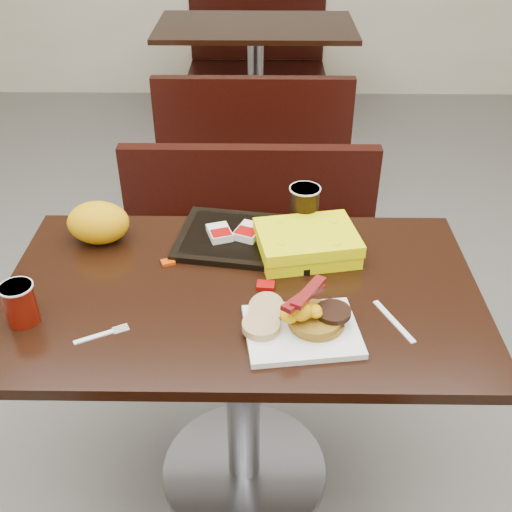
{
  "coord_description": "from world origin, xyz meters",
  "views": [
    {
      "loc": [
        0.05,
        -1.22,
        1.69
      ],
      "look_at": [
        0.04,
        0.04,
        0.82
      ],
      "focal_mm": 42.75,
      "sensor_mm": 36.0,
      "label": 1
    }
  ],
  "objects_px": {
    "table_far": "(256,85)",
    "paper_bag": "(98,223)",
    "table_near": "(243,391)",
    "coffee_cup_far": "(304,206)",
    "hashbrown_sleeve_left": "(220,233)",
    "bench_near_n": "(249,257)",
    "coffee_cup_near": "(20,304)",
    "knife": "(394,321)",
    "tray": "(247,239)",
    "bench_far_s": "(254,131)",
    "hashbrown_sleeve_right": "(249,232)",
    "clamshell": "(307,243)",
    "pancake_stack": "(317,319)",
    "fork": "(94,337)",
    "bench_far_n": "(257,55)",
    "platter": "(302,331)"
  },
  "relations": [
    {
      "from": "hashbrown_sleeve_left",
      "to": "bench_near_n",
      "type": "bearing_deg",
      "value": 63.56
    },
    {
      "from": "pancake_stack",
      "to": "coffee_cup_near",
      "type": "relative_size",
      "value": 1.28
    },
    {
      "from": "pancake_stack",
      "to": "knife",
      "type": "relative_size",
      "value": 0.81
    },
    {
      "from": "coffee_cup_near",
      "to": "knife",
      "type": "relative_size",
      "value": 0.64
    },
    {
      "from": "table_far",
      "to": "pancake_stack",
      "type": "distance_m",
      "value": 2.79
    },
    {
      "from": "knife",
      "to": "paper_bag",
      "type": "distance_m",
      "value": 0.84
    },
    {
      "from": "bench_far_n",
      "to": "pancake_stack",
      "type": "xyz_separation_m",
      "value": [
        0.18,
        -3.45,
        0.42
      ]
    },
    {
      "from": "table_near",
      "to": "coffee_cup_near",
      "type": "xyz_separation_m",
      "value": [
        -0.51,
        -0.13,
        0.43
      ]
    },
    {
      "from": "coffee_cup_far",
      "to": "hashbrown_sleeve_left",
      "type": "bearing_deg",
      "value": -162.89
    },
    {
      "from": "bench_near_n",
      "to": "platter",
      "type": "bearing_deg",
      "value": -80.55
    },
    {
      "from": "bench_near_n",
      "to": "knife",
      "type": "height_order",
      "value": "knife"
    },
    {
      "from": "hashbrown_sleeve_right",
      "to": "clamshell",
      "type": "bearing_deg",
      "value": 0.51
    },
    {
      "from": "bench_far_s",
      "to": "tray",
      "type": "relative_size",
      "value": 2.63
    },
    {
      "from": "paper_bag",
      "to": "clamshell",
      "type": "bearing_deg",
      "value": -5.87
    },
    {
      "from": "paper_bag",
      "to": "tray",
      "type": "bearing_deg",
      "value": 0.18
    },
    {
      "from": "table_near",
      "to": "hashbrown_sleeve_right",
      "type": "xyz_separation_m",
      "value": [
        0.01,
        0.22,
        0.4
      ]
    },
    {
      "from": "table_far",
      "to": "bench_far_s",
      "type": "xyz_separation_m",
      "value": [
        0.0,
        -0.7,
        -0.02
      ]
    },
    {
      "from": "table_far",
      "to": "hashbrown_sleeve_left",
      "type": "relative_size",
      "value": 15.0
    },
    {
      "from": "platter",
      "to": "hashbrown_sleeve_right",
      "type": "relative_size",
      "value": 3.06
    },
    {
      "from": "hashbrown_sleeve_right",
      "to": "bench_near_n",
      "type": "bearing_deg",
      "value": 114.35
    },
    {
      "from": "bench_far_s",
      "to": "knife",
      "type": "distance_m",
      "value": 2.09
    },
    {
      "from": "bench_far_n",
      "to": "paper_bag",
      "type": "height_order",
      "value": "paper_bag"
    },
    {
      "from": "coffee_cup_near",
      "to": "knife",
      "type": "bearing_deg",
      "value": 0.48
    },
    {
      "from": "table_far",
      "to": "paper_bag",
      "type": "relative_size",
      "value": 7.01
    },
    {
      "from": "bench_far_s",
      "to": "pancake_stack",
      "type": "bearing_deg",
      "value": -85.04
    },
    {
      "from": "coffee_cup_near",
      "to": "coffee_cup_far",
      "type": "distance_m",
      "value": 0.8
    },
    {
      "from": "fork",
      "to": "knife",
      "type": "bearing_deg",
      "value": -22.01
    },
    {
      "from": "fork",
      "to": "coffee_cup_far",
      "type": "distance_m",
      "value": 0.69
    },
    {
      "from": "bench_far_n",
      "to": "coffee_cup_near",
      "type": "relative_size",
      "value": 9.79
    },
    {
      "from": "bench_far_s",
      "to": "table_far",
      "type": "bearing_deg",
      "value": 90.0
    },
    {
      "from": "bench_far_n",
      "to": "platter",
      "type": "distance_m",
      "value": 3.49
    },
    {
      "from": "bench_far_s",
      "to": "tray",
      "type": "distance_m",
      "value": 1.73
    },
    {
      "from": "table_near",
      "to": "coffee_cup_far",
      "type": "bearing_deg",
      "value": 59.27
    },
    {
      "from": "table_far",
      "to": "pancake_stack",
      "type": "bearing_deg",
      "value": -86.3
    },
    {
      "from": "fork",
      "to": "hashbrown_sleeve_left",
      "type": "relative_size",
      "value": 1.58
    },
    {
      "from": "knife",
      "to": "coffee_cup_far",
      "type": "xyz_separation_m",
      "value": [
        -0.19,
        0.41,
        0.07
      ]
    },
    {
      "from": "coffee_cup_near",
      "to": "coffee_cup_far",
      "type": "bearing_deg",
      "value": 31.78
    },
    {
      "from": "platter",
      "to": "hashbrown_sleeve_left",
      "type": "relative_size",
      "value": 3.21
    },
    {
      "from": "tray",
      "to": "hashbrown_sleeve_left",
      "type": "distance_m",
      "value": 0.08
    },
    {
      "from": "coffee_cup_near",
      "to": "pancake_stack",
      "type": "bearing_deg",
      "value": -1.57
    },
    {
      "from": "tray",
      "to": "pancake_stack",
      "type": "bearing_deg",
      "value": -56.3
    },
    {
      "from": "platter",
      "to": "pancake_stack",
      "type": "height_order",
      "value": "pancake_stack"
    },
    {
      "from": "bench_near_n",
      "to": "coffee_cup_near",
      "type": "xyz_separation_m",
      "value": [
        -0.51,
        -0.83,
        0.44
      ]
    },
    {
      "from": "table_far",
      "to": "paper_bag",
      "type": "xyz_separation_m",
      "value": [
        -0.4,
        -2.39,
        0.43
      ]
    },
    {
      "from": "table_far",
      "to": "bench_far_s",
      "type": "bearing_deg",
      "value": -90.0
    },
    {
      "from": "bench_near_n",
      "to": "table_far",
      "type": "height_order",
      "value": "table_far"
    },
    {
      "from": "bench_near_n",
      "to": "table_far",
      "type": "distance_m",
      "value": 1.9
    },
    {
      "from": "pancake_stack",
      "to": "coffee_cup_far",
      "type": "distance_m",
      "value": 0.44
    },
    {
      "from": "bench_near_n",
      "to": "coffee_cup_near",
      "type": "distance_m",
      "value": 1.07
    },
    {
      "from": "pancake_stack",
      "to": "hashbrown_sleeve_left",
      "type": "relative_size",
      "value": 1.63
    }
  ]
}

